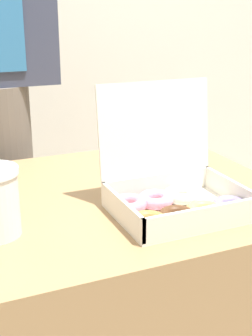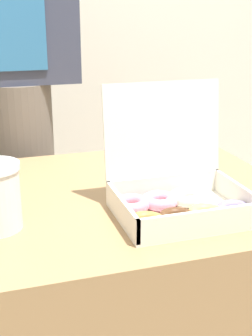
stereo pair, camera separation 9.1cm
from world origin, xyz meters
TOP-DOWN VIEW (x-y plane):
  - table at (0.00, 0.00)m, footprint 0.86×0.69m
  - donut_box at (0.10, -0.15)m, footprint 0.30×0.24m

SIDE VIEW (x-z plane):
  - table at x=0.00m, z-range 0.00..0.76m
  - donut_box at x=0.10m, z-range 0.66..0.93m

